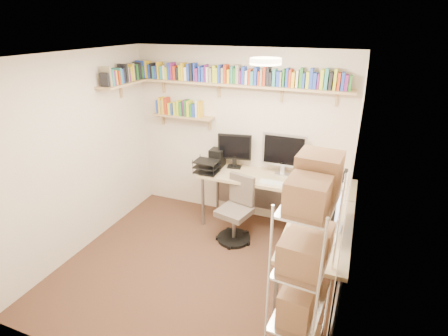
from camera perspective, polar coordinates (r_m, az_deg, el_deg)
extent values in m
plane|color=#42291C|center=(4.49, -4.43, -15.98)|extent=(3.20, 3.20, 0.00)
cube|color=beige|center=(5.12, 2.45, 5.14)|extent=(3.20, 0.04, 2.50)
cube|color=beige|center=(4.72, -22.69, 1.76)|extent=(0.04, 3.00, 2.50)
cube|color=beige|center=(3.48, 19.45, -5.13)|extent=(0.04, 3.00, 2.50)
cube|color=beige|center=(2.75, -19.27, -13.14)|extent=(3.20, 0.04, 2.50)
cube|color=white|center=(3.51, -5.71, 17.72)|extent=(3.20, 3.00, 0.04)
cube|color=white|center=(3.88, 20.37, 2.45)|extent=(0.01, 0.30, 0.42)
cube|color=silver|center=(3.52, 19.96, -0.41)|extent=(0.01, 0.28, 0.38)
cylinder|color=#FFEAC6|center=(3.45, 6.82, 16.92)|extent=(0.30, 0.30, 0.06)
cube|color=tan|center=(4.83, 2.10, 13.45)|extent=(3.05, 0.25, 0.03)
cube|color=tan|center=(5.15, -15.69, 13.25)|extent=(0.25, 1.00, 0.03)
cube|color=tan|center=(5.30, -6.68, 8.41)|extent=(0.95, 0.20, 0.02)
cube|color=tan|center=(5.41, -10.07, 13.40)|extent=(0.03, 0.20, 0.20)
cube|color=tan|center=(5.01, -0.98, 12.99)|extent=(0.03, 0.20, 0.20)
cube|color=tan|center=(4.74, 9.36, 12.14)|extent=(0.03, 0.20, 0.20)
cube|color=tan|center=(4.65, 17.96, 11.13)|extent=(0.03, 0.20, 0.20)
cube|color=gray|center=(5.47, -13.08, 15.49)|extent=(0.02, 0.13, 0.25)
cube|color=gold|center=(5.45, -12.66, 15.39)|extent=(0.04, 0.14, 0.23)
cube|color=gold|center=(5.42, -12.30, 15.47)|extent=(0.03, 0.12, 0.24)
cube|color=#213DAF|center=(5.40, -11.86, 15.22)|extent=(0.03, 0.14, 0.20)
cube|color=black|center=(5.38, -11.56, 15.32)|extent=(0.02, 0.13, 0.22)
cube|color=teal|center=(5.37, -11.23, 15.11)|extent=(0.03, 0.12, 0.17)
cube|color=#213DAF|center=(5.34, -10.81, 15.15)|extent=(0.04, 0.14, 0.18)
cube|color=gold|center=(5.32, -10.42, 15.42)|extent=(0.02, 0.14, 0.23)
cube|color=teal|center=(5.30, -9.96, 15.11)|extent=(0.04, 0.13, 0.18)
cube|color=beige|center=(5.27, -9.54, 15.18)|extent=(0.03, 0.13, 0.19)
cube|color=gold|center=(5.25, -9.15, 15.07)|extent=(0.04, 0.14, 0.17)
cube|color=#213DAF|center=(5.23, -8.74, 15.39)|extent=(0.04, 0.13, 0.23)
cube|color=#691C64|center=(5.21, -8.37, 15.40)|extent=(0.03, 0.13, 0.23)
cube|color=#AC2F17|center=(5.19, -7.87, 15.17)|extent=(0.04, 0.13, 0.19)
cube|color=black|center=(5.17, -7.37, 15.06)|extent=(0.03, 0.13, 0.17)
cube|color=gold|center=(5.15, -6.98, 15.23)|extent=(0.04, 0.12, 0.21)
cube|color=gold|center=(5.12, -6.56, 15.39)|extent=(0.03, 0.14, 0.24)
cube|color=beige|center=(5.11, -6.10, 15.06)|extent=(0.04, 0.12, 0.18)
cube|color=#213DAF|center=(5.09, -5.66, 15.32)|extent=(0.04, 0.12, 0.23)
cube|color=black|center=(5.06, -5.16, 15.35)|extent=(0.04, 0.13, 0.24)
cube|color=#213DAF|center=(5.04, -4.71, 15.36)|extent=(0.02, 0.11, 0.24)
cube|color=#691C64|center=(5.03, -4.24, 14.97)|extent=(0.04, 0.15, 0.17)
cube|color=#213DAF|center=(5.01, -3.76, 15.15)|extent=(0.02, 0.14, 0.21)
cube|color=#213DAF|center=(4.99, -3.27, 15.05)|extent=(0.04, 0.13, 0.20)
cube|color=#691C64|center=(4.97, -2.87, 15.23)|extent=(0.02, 0.11, 0.23)
cube|color=beige|center=(4.96, -2.53, 15.03)|extent=(0.03, 0.13, 0.20)
cube|color=gray|center=(4.95, -2.03, 14.93)|extent=(0.04, 0.12, 0.18)
cube|color=gold|center=(4.92, -1.42, 15.13)|extent=(0.04, 0.13, 0.22)
cube|color=gold|center=(4.91, -0.99, 14.96)|extent=(0.03, 0.14, 0.20)
cube|color=#213DAF|center=(4.89, -0.57, 15.15)|extent=(0.03, 0.15, 0.23)
cube|color=gray|center=(4.88, -0.06, 14.92)|extent=(0.03, 0.13, 0.20)
cube|color=#AC2F17|center=(4.86, 0.38, 15.14)|extent=(0.03, 0.14, 0.24)
cube|color=gold|center=(4.85, 0.92, 14.76)|extent=(0.04, 0.13, 0.18)
cube|color=teal|center=(4.83, 1.43, 14.99)|extent=(0.03, 0.12, 0.22)
cube|color=#236927|center=(4.82, 1.84, 14.83)|extent=(0.04, 0.12, 0.20)
cube|color=gray|center=(4.80, 2.34, 15.05)|extent=(0.04, 0.12, 0.24)
cube|color=#691C64|center=(4.79, 2.80, 14.60)|extent=(0.03, 0.11, 0.17)
cube|color=#213DAF|center=(4.78, 3.30, 14.88)|extent=(0.04, 0.12, 0.23)
cube|color=beige|center=(4.77, 3.83, 14.55)|extent=(0.03, 0.12, 0.18)
cube|color=#AC2F17|center=(4.75, 4.35, 14.64)|extent=(0.03, 0.12, 0.20)
cube|color=teal|center=(4.74, 4.78, 14.47)|extent=(0.04, 0.15, 0.17)
cube|color=#213DAF|center=(4.73, 5.33, 14.74)|extent=(0.04, 0.14, 0.23)
cube|color=#AC2F17|center=(4.72, 5.85, 14.40)|extent=(0.03, 0.14, 0.18)
cube|color=gray|center=(4.71, 6.25, 14.57)|extent=(0.03, 0.14, 0.21)
cube|color=#AC2F17|center=(4.69, 6.75, 14.70)|extent=(0.04, 0.13, 0.24)
cube|color=black|center=(4.68, 7.30, 14.64)|extent=(0.03, 0.13, 0.24)
cube|color=black|center=(4.68, 7.73, 14.23)|extent=(0.03, 0.15, 0.17)
cube|color=teal|center=(4.67, 8.27, 14.41)|extent=(0.04, 0.12, 0.21)
cube|color=#213DAF|center=(4.66, 8.93, 14.21)|extent=(0.04, 0.12, 0.19)
cube|color=gray|center=(4.65, 9.38, 14.13)|extent=(0.02, 0.15, 0.18)
cube|color=#236927|center=(4.64, 9.82, 14.34)|extent=(0.02, 0.13, 0.22)
cube|color=#213DAF|center=(4.63, 10.33, 14.35)|extent=(0.03, 0.12, 0.23)
cube|color=#AC2F17|center=(4.62, 10.83, 14.23)|extent=(0.03, 0.14, 0.22)
cube|color=gold|center=(4.62, 11.34, 13.98)|extent=(0.04, 0.15, 0.19)
cube|color=beige|center=(4.61, 11.92, 14.08)|extent=(0.03, 0.12, 0.21)
cube|color=#236927|center=(4.60, 12.54, 14.18)|extent=(0.04, 0.12, 0.24)
cube|color=#213DAF|center=(4.60, 12.98, 13.76)|extent=(0.03, 0.14, 0.18)
cube|color=gold|center=(4.59, 13.54, 13.80)|extent=(0.04, 0.11, 0.20)
cube|color=#213DAF|center=(4.58, 14.11, 14.03)|extent=(0.04, 0.11, 0.24)
cube|color=#213DAF|center=(4.58, 14.67, 13.64)|extent=(0.04, 0.13, 0.19)
cube|color=#691C64|center=(4.57, 15.20, 13.52)|extent=(0.02, 0.14, 0.18)
cube|color=gold|center=(4.56, 15.74, 13.80)|extent=(0.04, 0.13, 0.24)
cube|color=teal|center=(4.56, 16.42, 13.79)|extent=(0.04, 0.15, 0.25)
cube|color=black|center=(4.56, 17.07, 13.46)|extent=(0.04, 0.15, 0.21)
cube|color=gold|center=(4.55, 17.74, 13.62)|extent=(0.03, 0.15, 0.25)
cube|color=#AC2F17|center=(4.55, 18.28, 13.28)|extent=(0.03, 0.14, 0.21)
cube|color=#213DAF|center=(4.55, 18.86, 13.26)|extent=(0.04, 0.13, 0.21)
cube|color=#691C64|center=(4.55, 19.39, 13.02)|extent=(0.04, 0.14, 0.19)
cube|color=#236927|center=(4.55, 19.93, 12.91)|extent=(0.03, 0.11, 0.18)
cube|color=black|center=(4.80, -18.92, 13.46)|extent=(0.12, 0.04, 0.17)
cube|color=gray|center=(4.83, -18.62, 14.00)|extent=(0.14, 0.04, 0.25)
cube|color=teal|center=(4.87, -18.29, 13.84)|extent=(0.15, 0.03, 0.21)
cube|color=#691C64|center=(4.90, -17.94, 13.81)|extent=(0.13, 0.04, 0.18)
cube|color=gold|center=(4.94, -17.62, 13.91)|extent=(0.11, 0.04, 0.18)
cube|color=#AC2F17|center=(4.97, -17.29, 13.94)|extent=(0.14, 0.03, 0.17)
cube|color=teal|center=(4.99, -17.07, 14.18)|extent=(0.15, 0.03, 0.20)
cube|color=#213DAF|center=(5.03, -16.79, 14.17)|extent=(0.14, 0.04, 0.19)
cube|color=black|center=(5.06, -16.46, 14.34)|extent=(0.13, 0.04, 0.20)
cube|color=black|center=(5.10, -16.16, 14.66)|extent=(0.15, 0.04, 0.24)
cube|color=gray|center=(5.13, -15.85, 14.50)|extent=(0.12, 0.03, 0.20)
cube|color=#691C64|center=(5.16, -15.59, 14.42)|extent=(0.12, 0.02, 0.17)
cube|color=gold|center=(5.19, -15.37, 14.60)|extent=(0.12, 0.03, 0.19)
cube|color=gold|center=(5.21, -15.19, 14.80)|extent=(0.14, 0.02, 0.22)
cube|color=gray|center=(5.24, -14.94, 14.93)|extent=(0.11, 0.03, 0.23)
cube|color=black|center=(5.27, -14.70, 14.82)|extent=(0.11, 0.03, 0.20)
cube|color=#236927|center=(5.30, -14.47, 14.94)|extent=(0.12, 0.04, 0.21)
cube|color=black|center=(5.34, -14.19, 14.96)|extent=(0.13, 0.03, 0.20)
cube|color=black|center=(5.36, -13.98, 15.18)|extent=(0.13, 0.03, 0.23)
cube|color=#236927|center=(5.40, -13.72, 14.96)|extent=(0.14, 0.03, 0.18)
cube|color=#213DAF|center=(5.42, -13.52, 15.38)|extent=(0.15, 0.03, 0.25)
cube|color=gray|center=(5.46, -13.26, 15.19)|extent=(0.15, 0.02, 0.20)
cube|color=#213DAF|center=(5.47, -10.59, 9.86)|extent=(0.04, 0.11, 0.20)
cube|color=gold|center=(5.44, -10.20, 10.06)|extent=(0.03, 0.14, 0.24)
cube|color=gray|center=(5.43, -9.87, 9.86)|extent=(0.02, 0.13, 0.21)
cube|color=gold|center=(5.41, -9.62, 10.02)|extent=(0.02, 0.14, 0.24)
cube|color=#AC2F17|center=(5.39, -9.23, 10.01)|extent=(0.04, 0.13, 0.25)
cube|color=gold|center=(5.37, -8.71, 9.60)|extent=(0.04, 0.12, 0.17)
cube|color=#213DAF|center=(5.35, -8.26, 9.56)|extent=(0.03, 0.13, 0.17)
cube|color=gold|center=(5.32, -7.79, 9.64)|extent=(0.04, 0.13, 0.19)
cube|color=gold|center=(5.29, -7.29, 9.73)|extent=(0.04, 0.14, 0.22)
cube|color=#236927|center=(5.27, -6.81, 9.62)|extent=(0.04, 0.15, 0.20)
cube|color=#691C64|center=(5.25, -6.39, 9.75)|extent=(0.03, 0.12, 0.23)
cube|color=#236927|center=(5.23, -6.06, 9.74)|extent=(0.03, 0.14, 0.24)
cube|color=gold|center=(5.22, -5.66, 9.66)|extent=(0.04, 0.14, 0.23)
cube|color=#236927|center=(5.20, -5.20, 9.40)|extent=(0.03, 0.11, 0.19)
cube|color=#213DAF|center=(5.18, -4.72, 9.36)|extent=(0.04, 0.12, 0.19)
cube|color=beige|center=(5.15, -4.27, 9.65)|extent=(0.03, 0.14, 0.25)
cube|color=gold|center=(5.14, -3.89, 9.56)|extent=(0.03, 0.14, 0.24)
cube|color=tan|center=(4.87, 8.50, -1.81)|extent=(2.10, 0.66, 0.04)
cube|color=tan|center=(3.84, 15.22, -9.64)|extent=(0.66, 1.44, 0.04)
cylinder|color=gray|center=(5.11, -3.45, -5.49)|extent=(0.04, 0.04, 0.77)
cylinder|color=gray|center=(5.56, -1.07, -2.98)|extent=(0.04, 0.04, 0.77)
cylinder|color=gray|center=(5.21, 19.70, -6.31)|extent=(0.04, 0.04, 0.77)
cylinder|color=gray|center=(3.59, 8.42, -19.87)|extent=(0.04, 0.04, 0.77)
cylinder|color=gray|center=(3.56, 17.73, -21.43)|extent=(0.04, 0.04, 0.77)
cube|color=gray|center=(5.28, 9.02, -4.08)|extent=(1.99, 0.02, 0.61)
cube|color=silver|center=(4.84, 9.77, 2.87)|extent=(0.61, 0.03, 0.46)
cube|color=black|center=(4.82, 9.71, 2.79)|extent=(0.55, 0.00, 0.40)
cube|color=black|center=(5.03, 1.74, 3.46)|extent=(0.49, 0.03, 0.38)
cube|color=black|center=(3.71, 18.27, -4.79)|extent=(0.03, 0.64, 0.42)
cube|color=white|center=(3.71, 17.93, -4.74)|extent=(0.00, 0.58, 0.36)
cube|color=white|center=(4.67, 8.60, -2.52)|extent=(0.46, 0.14, 0.02)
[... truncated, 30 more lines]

